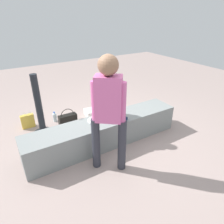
# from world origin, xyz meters

# --- Properties ---
(ground_plane) EXTENTS (12.00, 12.00, 0.00)m
(ground_plane) POSITION_xyz_m (0.00, 0.00, 0.00)
(ground_plane) COLOR gray
(concrete_ledge) EXTENTS (2.56, 0.47, 0.43)m
(concrete_ledge) POSITION_xyz_m (0.00, 0.00, 0.22)
(concrete_ledge) COLOR gray
(concrete_ledge) RESTS_ON ground_plane
(child_seated) EXTENTS (0.28, 0.34, 0.48)m
(child_seated) POSITION_xyz_m (0.19, 0.01, 0.65)
(child_seated) COLOR #122444
(child_seated) RESTS_ON concrete_ledge
(adult_standing) EXTENTS (0.39, 0.35, 1.55)m
(adult_standing) POSITION_xyz_m (-0.23, -0.52, 0.94)
(adult_standing) COLOR #2D2F39
(adult_standing) RESTS_ON ground_plane
(cake_plate) EXTENTS (0.22, 0.22, 0.07)m
(cake_plate) POSITION_xyz_m (-0.15, 0.07, 0.45)
(cake_plate) COLOR white
(cake_plate) RESTS_ON concrete_ledge
(gift_bag) EXTENTS (0.23, 0.09, 0.30)m
(gift_bag) POSITION_xyz_m (-0.98, 1.18, 0.13)
(gift_bag) COLOR gold
(gift_bag) RESTS_ON ground_plane
(railing_post) EXTENTS (0.36, 0.36, 1.10)m
(railing_post) POSITION_xyz_m (-0.81, 0.79, 0.41)
(railing_post) COLOR black
(railing_post) RESTS_ON ground_plane
(water_bottle_near_gift) EXTENTS (0.08, 0.08, 0.20)m
(water_bottle_near_gift) POSITION_xyz_m (-0.49, 1.15, 0.09)
(water_bottle_near_gift) COLOR silver
(water_bottle_near_gift) RESTS_ON ground_plane
(party_cup_red) EXTENTS (0.07, 0.07, 0.12)m
(party_cup_red) POSITION_xyz_m (0.86, 0.52, 0.06)
(party_cup_red) COLOR red
(party_cup_red) RESTS_ON ground_plane
(cake_box_white) EXTENTS (0.35, 0.30, 0.13)m
(cake_box_white) POSITION_xyz_m (0.28, 1.00, 0.06)
(cake_box_white) COLOR white
(cake_box_white) RESTS_ON ground_plane
(handbag_black_leather) EXTENTS (0.34, 0.12, 0.36)m
(handbag_black_leather) POSITION_xyz_m (-0.33, 0.84, 0.13)
(handbag_black_leather) COLOR black
(handbag_black_leather) RESTS_ON ground_plane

